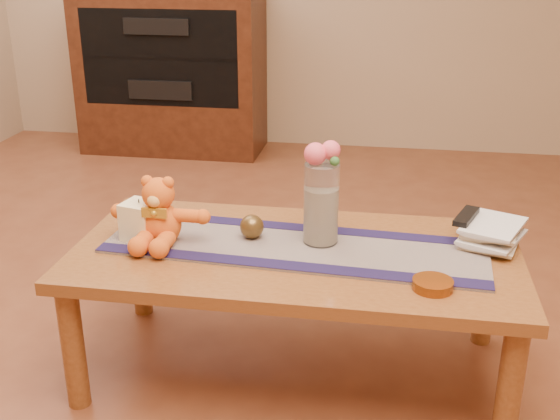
% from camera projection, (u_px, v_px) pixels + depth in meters
% --- Properties ---
extents(floor, '(5.50, 5.50, 0.00)m').
position_uv_depth(floor, '(295.00, 370.00, 2.32)').
color(floor, brown).
rests_on(floor, ground).
extents(coffee_table_top, '(1.40, 0.70, 0.04)m').
position_uv_depth(coffee_table_top, '(296.00, 255.00, 2.16)').
color(coffee_table_top, brown).
rests_on(coffee_table_top, floor).
extents(table_leg_fl, '(0.07, 0.07, 0.41)m').
position_uv_depth(table_leg_fl, '(73.00, 347.00, 2.08)').
color(table_leg_fl, brown).
rests_on(table_leg_fl, floor).
extents(table_leg_fr, '(0.07, 0.07, 0.41)m').
position_uv_depth(table_leg_fr, '(510.00, 390.00, 1.88)').
color(table_leg_fr, brown).
rests_on(table_leg_fr, floor).
extents(table_leg_bl, '(0.07, 0.07, 0.41)m').
position_uv_depth(table_leg_bl, '(140.00, 264.00, 2.61)').
color(table_leg_bl, brown).
rests_on(table_leg_bl, floor).
extents(table_leg_br, '(0.07, 0.07, 0.41)m').
position_uv_depth(table_leg_br, '(486.00, 291.00, 2.41)').
color(table_leg_br, brown).
rests_on(table_leg_br, floor).
extents(persian_runner, '(1.22, 0.42, 0.01)m').
position_uv_depth(persian_runner, '(295.00, 247.00, 2.17)').
color(persian_runner, '#1B1843').
rests_on(persian_runner, coffee_table_top).
extents(runner_border_near, '(1.20, 0.13, 0.00)m').
position_uv_depth(runner_border_near, '(285.00, 265.00, 2.03)').
color(runner_border_near, '#181339').
rests_on(runner_border_near, persian_runner).
extents(runner_border_far, '(1.20, 0.13, 0.00)m').
position_uv_depth(runner_border_far, '(303.00, 228.00, 2.30)').
color(runner_border_far, '#181339').
rests_on(runner_border_far, persian_runner).
extents(teddy_bear, '(0.31, 0.25, 0.21)m').
position_uv_depth(teddy_bear, '(160.00, 210.00, 2.17)').
color(teddy_bear, orange).
rests_on(teddy_bear, persian_runner).
extents(pillar_candle, '(0.12, 0.12, 0.12)m').
position_uv_depth(pillar_candle, '(140.00, 220.00, 2.20)').
color(pillar_candle, '#FFF6BB').
rests_on(pillar_candle, persian_runner).
extents(candle_wick, '(0.00, 0.00, 0.01)m').
position_uv_depth(candle_wick, '(139.00, 201.00, 2.17)').
color(candle_wick, black).
rests_on(candle_wick, pillar_candle).
extents(glass_vase, '(0.11, 0.11, 0.26)m').
position_uv_depth(glass_vase, '(321.00, 204.00, 2.14)').
color(glass_vase, silver).
rests_on(glass_vase, persian_runner).
extents(potpourri_fill, '(0.09, 0.09, 0.18)m').
position_uv_depth(potpourri_fill, '(321.00, 215.00, 2.16)').
color(potpourri_fill, beige).
rests_on(potpourri_fill, glass_vase).
extents(rose_left, '(0.07, 0.07, 0.07)m').
position_uv_depth(rose_left, '(315.00, 154.00, 2.08)').
color(rose_left, '#F05467').
rests_on(rose_left, glass_vase).
extents(rose_right, '(0.06, 0.06, 0.06)m').
position_uv_depth(rose_right, '(331.00, 150.00, 2.08)').
color(rose_right, '#F05467').
rests_on(rose_right, glass_vase).
extents(blue_flower_back, '(0.04, 0.04, 0.04)m').
position_uv_depth(blue_flower_back, '(327.00, 152.00, 2.12)').
color(blue_flower_back, '#474E9B').
rests_on(blue_flower_back, glass_vase).
extents(blue_flower_side, '(0.04, 0.04, 0.04)m').
position_uv_depth(blue_flower_side, '(313.00, 156.00, 2.11)').
color(blue_flower_side, '#474E9B').
rests_on(blue_flower_side, glass_vase).
extents(leaf_sprig, '(0.03, 0.03, 0.03)m').
position_uv_depth(leaf_sprig, '(335.00, 161.00, 2.06)').
color(leaf_sprig, '#33662D').
rests_on(leaf_sprig, glass_vase).
extents(bronze_ball, '(0.08, 0.08, 0.08)m').
position_uv_depth(bronze_ball, '(252.00, 227.00, 2.21)').
color(bronze_ball, '#543D1C').
rests_on(bronze_ball, persian_runner).
extents(book_bottom, '(0.22, 0.26, 0.02)m').
position_uv_depth(book_bottom, '(465.00, 236.00, 2.22)').
color(book_bottom, beige).
rests_on(book_bottom, coffee_table_top).
extents(book_lower, '(0.24, 0.27, 0.02)m').
position_uv_depth(book_lower, '(467.00, 232.00, 2.21)').
color(book_lower, beige).
rests_on(book_lower, book_bottom).
extents(book_upper, '(0.21, 0.26, 0.02)m').
position_uv_depth(book_upper, '(464.00, 225.00, 2.21)').
color(book_upper, beige).
rests_on(book_upper, book_lower).
extents(book_top, '(0.24, 0.27, 0.02)m').
position_uv_depth(book_top, '(468.00, 221.00, 2.20)').
color(book_top, beige).
rests_on(book_top, book_upper).
extents(tv_remote, '(0.10, 0.17, 0.02)m').
position_uv_depth(tv_remote, '(466.00, 216.00, 2.19)').
color(tv_remote, black).
rests_on(tv_remote, book_top).
extents(amber_dish, '(0.13, 0.13, 0.03)m').
position_uv_depth(amber_dish, '(433.00, 285.00, 1.91)').
color(amber_dish, '#BF5914').
rests_on(amber_dish, coffee_table_top).
extents(media_cabinet, '(1.20, 0.50, 1.10)m').
position_uv_depth(media_cabinet, '(172.00, 69.00, 4.58)').
color(media_cabinet, black).
rests_on(media_cabinet, floor).
extents(cabinet_cavity, '(1.02, 0.03, 0.61)m').
position_uv_depth(cabinet_cavity, '(159.00, 58.00, 4.32)').
color(cabinet_cavity, black).
rests_on(cabinet_cavity, media_cabinet).
extents(cabinet_shelf, '(1.02, 0.20, 0.02)m').
position_uv_depth(cabinet_shelf, '(164.00, 56.00, 4.40)').
color(cabinet_shelf, black).
rests_on(cabinet_shelf, media_cabinet).
extents(stereo_upper, '(0.42, 0.28, 0.10)m').
position_uv_depth(stereo_upper, '(163.00, 24.00, 4.35)').
color(stereo_upper, black).
rests_on(stereo_upper, media_cabinet).
extents(stereo_lower, '(0.42, 0.28, 0.12)m').
position_uv_depth(stereo_lower, '(167.00, 86.00, 4.49)').
color(stereo_lower, black).
rests_on(stereo_lower, media_cabinet).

